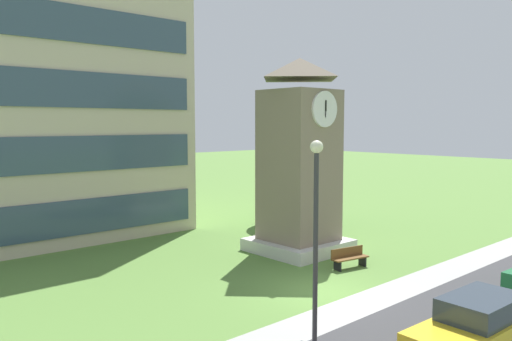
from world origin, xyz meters
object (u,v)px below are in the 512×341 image
object	(u,v)px
clock_tower	(299,167)
street_lamp	(316,220)
park_bench	(349,258)
tree_by_building	(291,165)
parked_car_yellow	(478,328)

from	to	relation	value
clock_tower	street_lamp	bearing A→B (deg)	-134.35
park_bench	tree_by_building	xyz separation A→B (m)	(5.41, 8.79, 3.24)
tree_by_building	clock_tower	bearing A→B (deg)	-132.87
park_bench	street_lamp	world-z (taller)	street_lamp
street_lamp	parked_car_yellow	world-z (taller)	street_lamp
street_lamp	tree_by_building	world-z (taller)	street_lamp
clock_tower	parked_car_yellow	world-z (taller)	clock_tower
park_bench	tree_by_building	world-z (taller)	tree_by_building
street_lamp	park_bench	bearing A→B (deg)	30.94
clock_tower	parked_car_yellow	distance (m)	12.73
tree_by_building	street_lamp	bearing A→B (deg)	-133.76
clock_tower	park_bench	world-z (taller)	clock_tower
parked_car_yellow	tree_by_building	bearing A→B (deg)	59.18
clock_tower	street_lamp	size ratio (longest dim) A/B	1.62
clock_tower	tree_by_building	size ratio (longest dim) A/B	1.62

